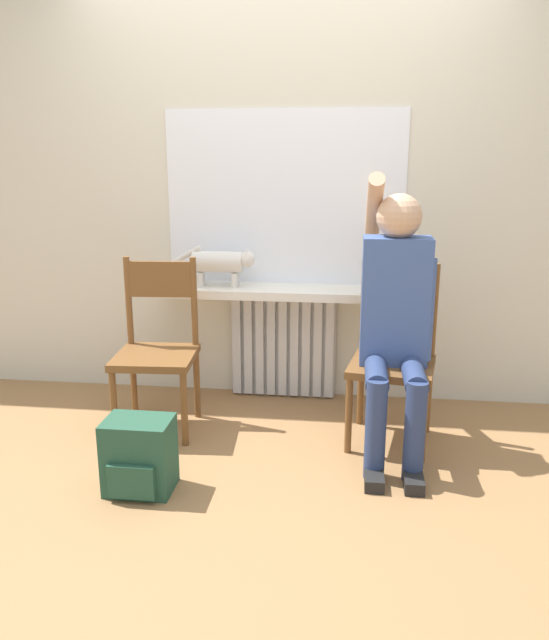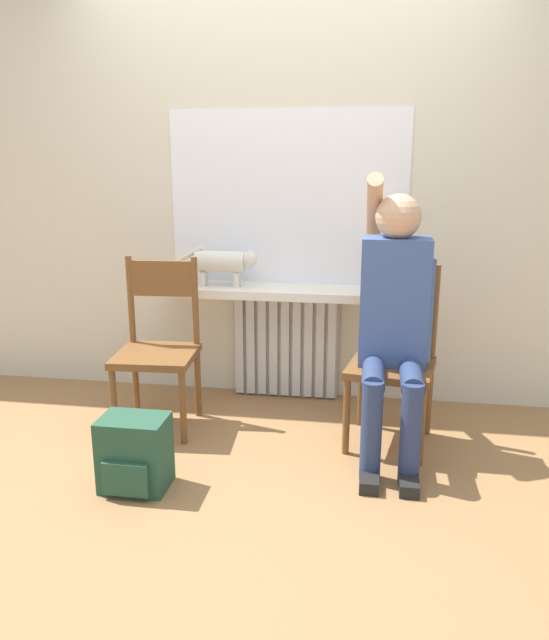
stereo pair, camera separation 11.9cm
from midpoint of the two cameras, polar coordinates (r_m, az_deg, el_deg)
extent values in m
plane|color=olive|center=(3.00, -2.88, -14.94)|extent=(12.00, 12.00, 0.00)
cube|color=beige|center=(3.82, 0.08, 12.77)|extent=(7.00, 0.06, 2.70)
cube|color=silver|center=(3.93, -0.04, -2.20)|extent=(0.65, 0.05, 0.67)
cube|color=silver|center=(3.93, -4.33, -2.23)|extent=(0.05, 0.03, 0.65)
cube|color=silver|center=(3.92, -3.29, -2.27)|extent=(0.05, 0.03, 0.65)
cube|color=silver|center=(3.91, -2.24, -2.31)|extent=(0.05, 0.03, 0.65)
cube|color=silver|center=(3.90, -1.18, -2.35)|extent=(0.05, 0.03, 0.65)
cube|color=silver|center=(3.89, -0.12, -2.39)|extent=(0.05, 0.03, 0.65)
cube|color=silver|center=(3.88, 0.95, -2.43)|extent=(0.05, 0.03, 0.65)
cube|color=silver|center=(3.87, 2.02, -2.47)|extent=(0.05, 0.03, 0.65)
cube|color=silver|center=(3.87, 3.09, -2.51)|extent=(0.05, 0.03, 0.65)
cube|color=silver|center=(3.86, 4.17, -2.55)|extent=(0.05, 0.03, 0.65)
cube|color=white|center=(3.72, -0.26, 2.60)|extent=(1.49, 0.31, 0.05)
cube|color=white|center=(3.79, 0.02, 11.06)|extent=(1.43, 0.01, 1.03)
cube|color=brown|center=(3.47, -11.79, -3.36)|extent=(0.45, 0.45, 0.04)
cylinder|color=brown|center=(3.43, -15.43, -7.75)|extent=(0.04, 0.04, 0.40)
cylinder|color=brown|center=(3.33, -9.28, -8.08)|extent=(0.04, 0.04, 0.40)
cylinder|color=brown|center=(3.76, -13.64, -5.60)|extent=(0.04, 0.04, 0.40)
cylinder|color=brown|center=(3.67, -8.04, -5.82)|extent=(0.04, 0.04, 0.40)
cylinder|color=brown|center=(3.62, -14.12, 1.72)|extent=(0.04, 0.04, 0.50)
cylinder|color=brown|center=(3.53, -8.32, 1.68)|extent=(0.04, 0.04, 0.50)
cube|color=brown|center=(3.55, -11.36, 3.68)|extent=(0.38, 0.05, 0.20)
cube|color=brown|center=(3.30, 9.67, -4.23)|extent=(0.49, 0.49, 0.04)
cylinder|color=brown|center=(3.23, 5.73, -8.72)|extent=(0.04, 0.04, 0.40)
cylinder|color=brown|center=(3.19, 12.41, -9.34)|extent=(0.04, 0.04, 0.40)
cylinder|color=brown|center=(3.57, 6.92, -6.40)|extent=(0.04, 0.04, 0.40)
cylinder|color=brown|center=(3.53, 12.93, -6.92)|extent=(0.04, 0.04, 0.40)
cylinder|color=brown|center=(3.42, 7.18, 1.31)|extent=(0.04, 0.04, 0.50)
cylinder|color=brown|center=(3.38, 13.41, 0.85)|extent=(0.04, 0.04, 0.50)
cube|color=brown|center=(3.37, 10.38, 3.15)|extent=(0.38, 0.09, 0.20)
cylinder|color=navy|center=(3.10, 8.17, -4.69)|extent=(0.11, 0.42, 0.11)
cylinder|color=navy|center=(3.11, 11.50, -4.78)|extent=(0.11, 0.42, 0.11)
cylinder|color=navy|center=(2.99, 8.08, -9.92)|extent=(0.10, 0.10, 0.49)
cylinder|color=navy|center=(3.00, 11.57, -10.00)|extent=(0.10, 0.10, 0.49)
cube|color=black|center=(3.03, 7.94, -14.10)|extent=(0.09, 0.20, 0.06)
cube|color=black|center=(3.04, 11.44, -14.16)|extent=(0.09, 0.20, 0.06)
cube|color=#3D5693|center=(3.22, 9.92, 1.72)|extent=(0.34, 0.20, 0.65)
sphere|color=tan|center=(3.15, 10.27, 9.30)|extent=(0.22, 0.22, 0.22)
cylinder|color=tan|center=(3.28, 8.06, 10.07)|extent=(0.08, 0.50, 0.38)
cylinder|color=#3D5693|center=(3.20, 12.66, 0.90)|extent=(0.08, 0.08, 0.52)
cylinder|color=silver|center=(3.74, -6.12, 5.31)|extent=(0.30, 0.13, 0.13)
sphere|color=silver|center=(3.71, -3.45, 5.56)|extent=(0.10, 0.10, 0.10)
cone|color=silver|center=(3.68, -3.52, 6.16)|extent=(0.03, 0.03, 0.03)
cone|color=silver|center=(3.72, -3.39, 6.28)|extent=(0.03, 0.03, 0.03)
cylinder|color=silver|center=(3.71, -4.62, 3.59)|extent=(0.04, 0.04, 0.09)
cylinder|color=silver|center=(3.77, -4.43, 3.77)|extent=(0.04, 0.04, 0.09)
cylinder|color=silver|center=(3.76, -7.73, 3.64)|extent=(0.04, 0.04, 0.09)
cylinder|color=silver|center=(3.82, -7.49, 3.83)|extent=(0.04, 0.04, 0.09)
cylinder|color=silver|center=(3.79, -9.07, 5.80)|extent=(0.20, 0.03, 0.13)
cube|color=#234C38|center=(2.97, -13.39, -11.92)|extent=(0.30, 0.22, 0.34)
cube|color=#234C38|center=(2.90, -14.17, -14.20)|extent=(0.21, 0.03, 0.15)
camera|label=1|loc=(0.06, -91.00, -0.27)|focal=35.00mm
camera|label=2|loc=(0.06, 89.00, 0.27)|focal=35.00mm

